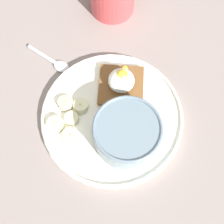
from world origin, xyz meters
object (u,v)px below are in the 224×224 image
Objects in this scene: poached_egg at (121,80)px; banana_slice_front at (66,103)px; spoon at (54,62)px; banana_slice_right at (71,135)px; banana_slice_left at (72,118)px; banana_slice_inner at (55,124)px; banana_slice_back at (81,106)px; oatmeal_bowl at (127,133)px; toast_slice at (121,86)px.

poached_egg is 1.90× the size of banana_slice_front.
banana_slice_right is at bearing 24.46° from spoon.
spoon is at bearing -151.73° from banana_slice_left.
banana_slice_back is at bearing 138.01° from banana_slice_inner.
banana_slice_front is at bearing -61.56° from poached_egg.
poached_egg is at bearing -166.45° from oatmeal_bowl.
oatmeal_bowl is at bearing 50.29° from spoon.
toast_slice is 8.67cm from banana_slice_back.
poached_egg is at bearing 75.07° from spoon.
banana_slice_back and banana_slice_right have the same top height.
banana_slice_inner is (9.65, -10.73, -0.03)cm from toast_slice.
banana_slice_back reaches higher than banana_slice_left.
toast_slice is at bearing -3.28° from poached_egg.
oatmeal_bowl is 10.48cm from poached_egg.
banana_slice_right is at bearing -33.67° from toast_slice.
poached_egg is at bearing 132.25° from banana_slice_inner.
oatmeal_bowl reaches higher than banana_slice_back.
poached_egg is at bearing 146.55° from banana_slice_right.
banana_slice_back is (-2.67, 1.17, 0.11)cm from banana_slice_left.
oatmeal_bowl reaches higher than spoon.
oatmeal_bowl is at bearing 62.94° from banana_slice_back.
spoon is (-15.23, -6.93, -1.32)cm from banana_slice_right.
spoon is (-3.96, -14.44, -1.32)cm from toast_slice.
poached_egg is 11.66cm from banana_slice_left.
oatmeal_bowl reaches higher than banana_slice_left.
oatmeal_bowl reaches higher than poached_egg.
banana_slice_inner is at bearing -12.13° from banana_slice_front.
banana_slice_left is 0.88× the size of banana_slice_right.
oatmeal_bowl is 3.13× the size of banana_slice_left.
banana_slice_right reaches higher than banana_slice_inner.
banana_slice_left is (8.00, -8.01, -0.09)cm from toast_slice.
poached_egg is 1.57× the size of banana_slice_right.
toast_slice is 2.17× the size of banana_slice_right.
banana_slice_left is at bearing 32.10° from banana_slice_front.
banana_slice_back is 0.31× the size of spoon.
oatmeal_bowl is 10.72cm from banana_slice_back.
poached_egg reaches higher than banana_slice_right.
poached_egg is at bearing 118.44° from banana_slice_front.
banana_slice_back is 0.73× the size of banana_slice_right.
banana_slice_left is at bearing -171.32° from banana_slice_right.
poached_egg reaches higher than toast_slice.
banana_slice_left is at bearing -44.68° from poached_egg.
banana_slice_right is (3.27, 0.50, 0.10)cm from banana_slice_left.
banana_slice_inner is (9.76, -10.74, -2.36)cm from poached_egg.
banana_slice_left is 0.37× the size of spoon.
spoon is (-9.15, -4.67, -1.31)cm from banana_slice_front.
banana_slice_inner is (-0.43, -13.19, -2.44)cm from oatmeal_bowl.
banana_slice_left is (2.81, 1.76, -0.08)cm from banana_slice_front.
banana_slice_back is at bearing 156.38° from banana_slice_left.
banana_slice_left is at bearing -45.03° from toast_slice.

